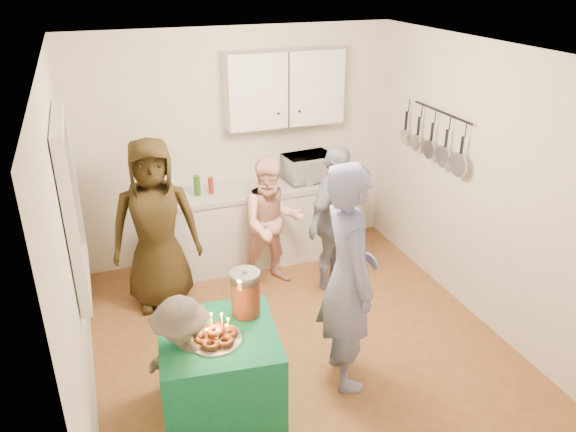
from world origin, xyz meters
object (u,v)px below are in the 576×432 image
object	(u,v)px
woman_back_right	(334,219)
man_birthday	(348,278)
microwave	(308,167)
punch_jar	(246,294)
woman_back_left	(155,225)
woman_back_center	(272,223)
child_near_left	(184,369)
counter	(264,224)
party_table	(221,375)

from	to	relation	value
woman_back_right	man_birthday	bearing A→B (deg)	-148.38
microwave	woman_back_right	size ratio (longest dim) A/B	0.35
punch_jar	woman_back_left	bearing A→B (deg)	106.17
woman_back_center	child_near_left	bearing A→B (deg)	-119.15
counter	child_near_left	size ratio (longest dim) A/B	1.92
woman_back_right	child_near_left	distance (m)	2.40
child_near_left	woman_back_right	bearing A→B (deg)	98.41
man_birthday	woman_back_center	distance (m)	1.66
counter	man_birthday	world-z (taller)	man_birthday
man_birthday	woman_back_left	distance (m)	2.09
punch_jar	woman_back_left	world-z (taller)	woman_back_left
woman_back_left	woman_back_right	distance (m)	1.79
party_table	punch_jar	xyz separation A→B (m)	(0.26, 0.18, 0.55)
counter	woman_back_left	size ratio (longest dim) A/B	1.26
woman_back_left	punch_jar	bearing A→B (deg)	-69.63
microwave	woman_back_left	size ratio (longest dim) A/B	0.31
counter	party_table	bearing A→B (deg)	-115.26
woman_back_left	microwave	bearing A→B (deg)	20.74
microwave	man_birthday	size ratio (longest dim) A/B	0.28
party_table	woman_back_right	size ratio (longest dim) A/B	0.54
woman_back_right	child_near_left	xyz separation A→B (m)	(-1.84, -1.53, -0.21)
punch_jar	child_near_left	world-z (taller)	child_near_left
punch_jar	woman_back_left	xyz separation A→B (m)	(-0.46, 1.58, -0.06)
child_near_left	woman_back_left	bearing A→B (deg)	146.37
punch_jar	child_near_left	distance (m)	0.69
party_table	child_near_left	distance (m)	0.34
counter	man_birthday	bearing A→B (deg)	-90.21
counter	woman_back_right	world-z (taller)	woman_back_right
man_birthday	woman_back_right	bearing A→B (deg)	-12.61
punch_jar	man_birthday	distance (m)	0.82
microwave	party_table	world-z (taller)	microwave
microwave	party_table	size ratio (longest dim) A/B	0.64
man_birthday	microwave	bearing A→B (deg)	-6.50
counter	punch_jar	bearing A→B (deg)	-111.13
punch_jar	woman_back_center	world-z (taller)	woman_back_center
punch_jar	child_near_left	bearing A→B (deg)	-155.33
man_birthday	woman_back_center	world-z (taller)	man_birthday
woman_back_right	woman_back_left	bearing A→B (deg)	132.08
microwave	punch_jar	distance (m)	2.52
punch_jar	woman_back_right	distance (m)	1.84
punch_jar	microwave	bearing A→B (deg)	57.38
punch_jar	counter	bearing A→B (deg)	68.87
party_table	child_near_left	xyz separation A→B (m)	(-0.27, -0.07, 0.19)
punch_jar	woman_back_right	size ratio (longest dim) A/B	0.22
man_birthday	woman_back_left	xyz separation A→B (m)	(-1.27, 1.66, -0.08)
woman_back_left	woman_back_right	xyz separation A→B (m)	(1.77, -0.30, -0.09)
counter	woman_back_right	distance (m)	1.03
counter	punch_jar	distance (m)	2.32
microwave	woman_back_right	world-z (taller)	woman_back_right
counter	man_birthday	size ratio (longest dim) A/B	1.15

